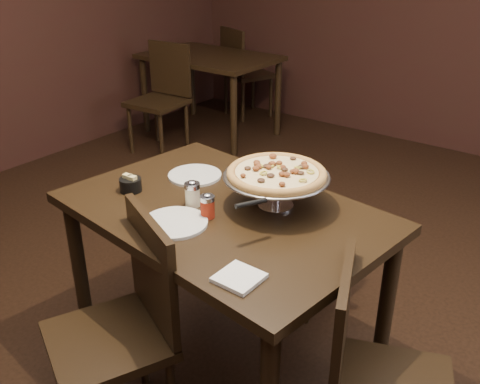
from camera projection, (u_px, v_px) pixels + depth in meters
The scene contains 16 objects.
room at pixel (245, 72), 1.88m from camera, with size 6.04×7.04×2.84m.
dining_table at pixel (223, 231), 2.25m from camera, with size 1.42×1.03×0.82m.
background_table at pixel (210, 66), 5.20m from camera, with size 1.26×0.84×0.79m.
pizza_stand at pixel (277, 174), 2.16m from camera, with size 0.44×0.44×0.18m.
parmesan_shaker at pixel (192, 194), 2.20m from camera, with size 0.07×0.07×0.11m.
pepper_flake_shaker at pixel (208, 206), 2.11m from camera, with size 0.06×0.06×0.10m.
packet_caddy at pixel (130, 184), 2.34m from camera, with size 0.10×0.10×0.08m.
napkin_stack at pixel (239, 278), 1.74m from camera, with size 0.14×0.14×0.01m, color white.
plate_left at pixel (195, 175), 2.49m from camera, with size 0.25×0.25×0.01m, color silver.
plate_near at pixel (175, 223), 2.08m from camera, with size 0.26×0.26×0.01m, color silver.
serving_spatula at pixel (251, 204), 1.92m from camera, with size 0.15×0.15×0.02m.
chair_far at pixel (294, 228), 2.77m from camera, with size 0.42×0.42×0.86m.
chair_near at pixel (126, 321), 2.04m from camera, with size 0.57×0.57×0.93m.
chair_side at pixel (372, 373), 1.83m from camera, with size 0.54×0.54×0.89m.
bg_chair_far at pixel (242, 69), 5.77m from camera, with size 0.58×0.58×0.96m.
bg_chair_near at pixel (162, 94), 4.87m from camera, with size 0.49×0.49×0.97m.
Camera 1 is at (1.18, -1.49, 1.84)m, focal length 40.00 mm.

